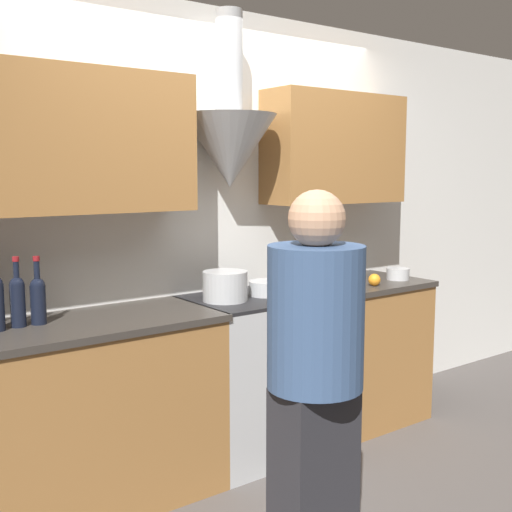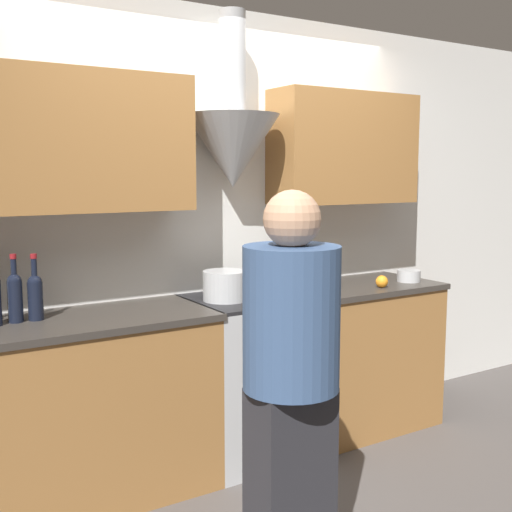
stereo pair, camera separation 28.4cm
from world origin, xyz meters
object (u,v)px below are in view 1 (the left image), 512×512
Objects in this scene: person_foreground_left at (315,378)px; mixing_bowl at (267,288)px; stove_range at (246,376)px; wine_bottle_5 at (38,298)px; wine_bottle_4 at (18,299)px; stock_pot at (225,286)px; orange_fruit at (374,280)px; saucepan at (398,274)px.

mixing_bowl is at bearing 60.42° from person_foreground_left.
wine_bottle_5 is at bearing 176.86° from stove_range.
wine_bottle_4 reaches higher than stock_pot.
person_foreground_left is at bearing -61.59° from wine_bottle_5.
stock_pot is 1.03m from orange_fruit.
wine_bottle_5 is 1.30m from mixing_bowl.
wine_bottle_5 reaches higher than orange_fruit.
stock_pot is 1.64× the size of saucepan.
wine_bottle_5 is 1.02m from stock_pot.
saucepan is 0.10× the size of person_foreground_left.
orange_fruit is (0.73, -0.17, -0.00)m from mixing_bowl.
wine_bottle_4 is 0.09m from wine_bottle_5.
person_foreground_left reaches higher than orange_fruit.
mixing_bowl reaches higher than orange_fruit.
person_foreground_left is at bearing -144.81° from orange_fruit.
wine_bottle_5 is (-1.16, 0.06, 0.59)m from stove_range.
orange_fruit is 0.51× the size of saucepan.
stock_pot is at bearing -177.45° from stove_range.
wine_bottle_4 is 1.44m from person_foreground_left.
wine_bottle_5 is 2.34m from saucepan.
stove_range is at bearing -2.99° from wine_bottle_4.
orange_fruit is (2.03, -0.24, -0.09)m from wine_bottle_5.
mixing_bowl is 1.39× the size of saucepan.
saucepan is 1.98m from person_foreground_left.
wine_bottle_4 is 2.43m from saucepan.
stock_pot is at bearing 175.61° from saucepan.
orange_fruit is at bearing -12.90° from mixing_bowl.
mixing_bowl is 0.75m from orange_fruit.
wine_bottle_4 is at bearing 173.37° from orange_fruit.
orange_fruit is (1.01, -0.17, -0.04)m from stock_pot.
saucepan is at bearing -4.08° from wine_bottle_4.
wine_bottle_5 is at bearing 176.06° from stock_pot.
wine_bottle_4 is at bearing 176.29° from stock_pot.
wine_bottle_5 is 1.39m from person_foreground_left.
stock_pot is at bearing 72.63° from person_foreground_left.
orange_fruit is 1.68m from person_foreground_left.
saucepan is (2.33, -0.17, -0.09)m from wine_bottle_5.
person_foreground_left is (-1.68, -1.04, -0.11)m from saucepan.
stove_range is 2.91× the size of wine_bottle_5.
wine_bottle_5 is 1.29× the size of stock_pot.
wine_bottle_4 reaches higher than stove_range.
wine_bottle_4 is 1.11m from stock_pot.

